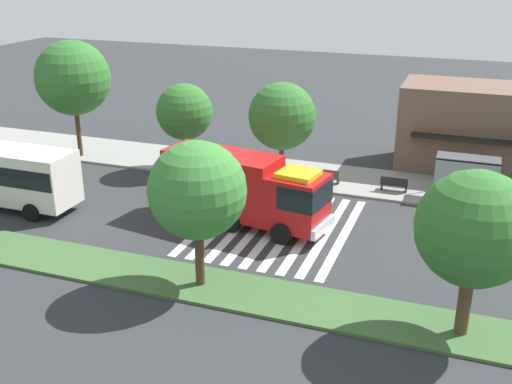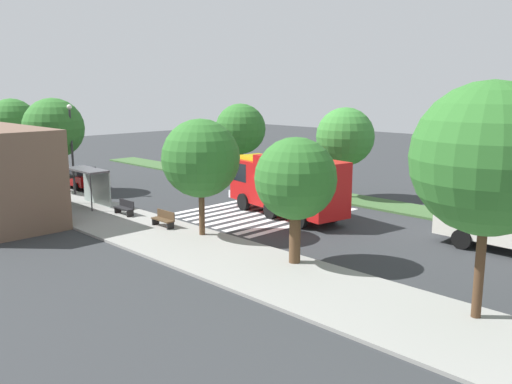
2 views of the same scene
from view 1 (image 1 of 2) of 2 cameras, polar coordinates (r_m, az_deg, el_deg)
ground_plane at (r=33.05m, az=0.12°, el=-2.93°), size 120.00×120.00×0.00m
sidewalk at (r=40.22m, az=4.06°, el=1.63°), size 60.00×5.19×0.14m
median_strip at (r=27.22m, az=-4.98°, el=-8.50°), size 60.00×3.00×0.14m
crosswalk at (r=32.74m, az=1.84°, el=-3.18°), size 7.65×9.96×0.01m
fire_truck at (r=32.21m, az=-0.84°, el=0.38°), size 9.35×3.91×3.75m
bus_stop_shelter at (r=37.25m, az=18.82°, el=1.85°), size 3.50×1.40×2.46m
bench_near_shelter at (r=37.90m, az=12.58°, el=0.74°), size 1.60×0.50×0.90m
bench_west_of_shelter at (r=38.56m, az=6.52°, el=1.48°), size 1.60×0.50×0.90m
storefront_building at (r=42.96m, az=19.88°, el=5.50°), size 10.08×5.84×5.60m
sidewalk_tree_far_west at (r=44.12m, az=-16.48°, el=10.01°), size 5.04×5.04×7.98m
sidewalk_tree_west at (r=40.23m, az=-6.59°, el=7.28°), size 3.63×3.63×5.63m
sidewalk_tree_center at (r=37.76m, az=2.40°, el=6.96°), size 4.10×4.10×6.16m
median_tree_west at (r=25.37m, az=-5.42°, el=0.13°), size 4.10×4.10×6.37m
median_tree_center at (r=23.21m, az=19.45°, el=-3.25°), size 4.24×4.24×6.40m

